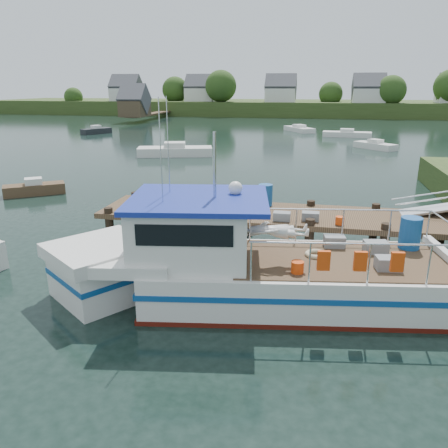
% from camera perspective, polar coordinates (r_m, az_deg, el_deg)
% --- Properties ---
extents(ground_plane, '(160.00, 160.00, 0.00)m').
position_cam_1_polar(ground_plane, '(17.17, 4.27, -2.85)').
color(ground_plane, black).
extents(far_shore, '(140.00, 42.55, 9.22)m').
position_cam_1_polar(far_shore, '(98.45, 10.61, 15.04)').
color(far_shore, '#36491E').
rests_on(far_shore, ground).
extents(dock, '(16.60, 3.00, 4.78)m').
position_cam_1_polar(dock, '(17.06, 26.73, 3.02)').
color(dock, '#4C3724').
rests_on(dock, ground).
extents(lobster_boat, '(12.09, 4.96, 5.75)m').
position_cam_1_polar(lobster_boat, '(12.61, 2.54, -5.50)').
color(lobster_boat, silver).
rests_on(lobster_boat, ground).
extents(moored_rowboat, '(3.33, 2.81, 0.96)m').
position_cam_1_polar(moored_rowboat, '(27.44, -23.53, 4.28)').
color(moored_rowboat, '#4C3724').
rests_on(moored_rowboat, ground).
extents(moored_far, '(5.91, 2.42, 0.98)m').
position_cam_1_polar(moored_far, '(56.78, 15.76, 11.26)').
color(moored_far, silver).
rests_on(moored_far, ground).
extents(moored_a, '(6.93, 3.91, 1.21)m').
position_cam_1_polar(moored_a, '(39.82, -6.41, 9.49)').
color(moored_a, silver).
rests_on(moored_a, ground).
extents(moored_b, '(4.08, 4.14, 0.96)m').
position_cam_1_polar(moored_b, '(46.47, 19.13, 9.68)').
color(moored_b, silver).
rests_on(moored_b, ground).
extents(moored_d, '(4.49, 5.81, 0.95)m').
position_cam_1_polar(moored_d, '(62.13, 9.78, 12.14)').
color(moored_d, silver).
rests_on(moored_d, ground).
extents(moored_e, '(3.18, 4.07, 1.09)m').
position_cam_1_polar(moored_e, '(60.80, -16.34, 11.63)').
color(moored_e, black).
rests_on(moored_e, ground).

